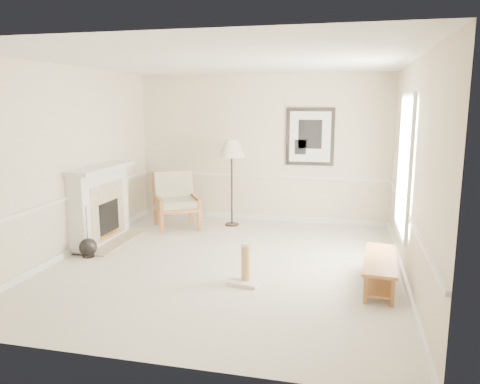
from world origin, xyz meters
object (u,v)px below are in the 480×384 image
armchair (176,197)px  bench (380,267)px  floor_vase (88,248)px  scratching_post (246,271)px  floor_lamp (232,151)px

armchair → bench: 4.29m
armchair → bench: (3.65, -2.23, -0.31)m
floor_vase → armchair: bearing=72.3°
floor_vase → armchair: armchair is taller
scratching_post → floor_lamp: bearing=107.7°
scratching_post → floor_vase: bearing=169.5°
floor_vase → floor_lamp: bearing=54.6°
floor_vase → bench: bearing=-2.5°
bench → scratching_post: (-1.71, -0.29, -0.08)m
floor_lamp → armchair: bearing=-162.5°
floor_lamp → scratching_post: (0.91, -2.85, -1.28)m
armchair → scratching_post: (1.94, -2.53, -0.40)m
bench → scratching_post: size_ratio=2.48×
bench → scratching_post: 1.74m
floor_vase → armchair: size_ratio=0.71×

